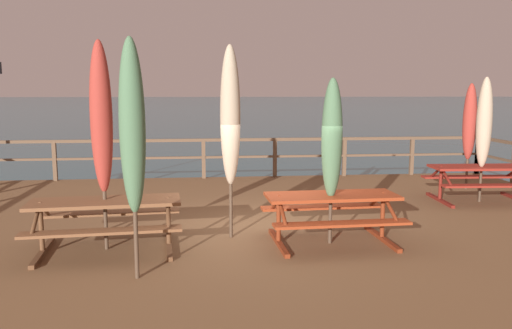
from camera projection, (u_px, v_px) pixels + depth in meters
The scene contains 12 objects.
ground_plane at pixel (261, 264), 9.00m from camera, with size 600.00×600.00×0.00m, color #2D5B6B.
wooden_deck at pixel (261, 246), 8.95m from camera, with size 14.07×10.90×0.66m, color brown.
railing_waterside_far at pixel (239, 150), 14.02m from camera, with size 13.87×0.10×1.09m.
picnic_table_front_left at pixel (106, 213), 7.56m from camera, with size 2.29×1.58×0.78m.
picnic_table_back_left at pixel (332, 207), 7.99m from camera, with size 2.10×1.48×0.78m.
picnic_table_back_right at pixel (481, 175), 11.02m from camera, with size 2.19×1.52×0.78m.
patio_umbrella_short_front at pixel (101, 118), 7.43m from camera, with size 0.32×0.32×3.10m.
patio_umbrella_short_back at pixel (332, 139), 7.78m from camera, with size 0.32×0.32×2.57m.
patio_umbrella_tall_back_left at pixel (484, 123), 10.79m from camera, with size 0.32×0.32×2.66m.
patio_umbrella_tall_front at pixel (470, 122), 12.28m from camera, with size 0.32×0.32×2.56m.
patio_umbrella_tall_back_right at pixel (230, 117), 8.06m from camera, with size 0.32×0.32×3.09m.
patio_umbrella_short_mid at pixel (132, 128), 6.24m from camera, with size 0.32×0.32×3.01m.
Camera 1 is at (-0.96, -8.61, 3.01)m, focal length 35.89 mm.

